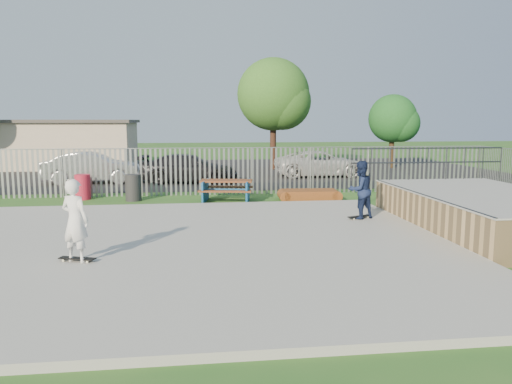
{
  "coord_description": "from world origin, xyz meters",
  "views": [
    {
      "loc": [
        1.16,
        -12.16,
        3.15
      ],
      "look_at": [
        2.93,
        2.0,
        1.1
      ],
      "focal_mm": 35.0,
      "sensor_mm": 36.0,
      "label": 1
    }
  ],
  "objects": [
    {
      "name": "car_dark",
      "position": [
        0.93,
        13.22,
        0.74
      ],
      "size": [
        5.15,
        2.62,
        1.43
      ],
      "primitive_type": "imported",
      "rotation": [
        0.0,
        0.0,
        1.44
      ],
      "color": "black",
      "rests_on": "parking_lot"
    },
    {
      "name": "skater_white",
      "position": [
        -1.37,
        -1.36,
        1.04
      ],
      "size": [
        0.77,
        0.68,
        1.78
      ],
      "primitive_type": "imported",
      "rotation": [
        0.0,
        0.0,
        2.65
      ],
      "color": "white",
      "rests_on": "concrete_slab"
    },
    {
      "name": "tree_right",
      "position": [
        14.21,
        19.65,
        3.26
      ],
      "size": [
        3.15,
        3.15,
        4.86
      ],
      "color": "#3D2B18",
      "rests_on": "ground"
    },
    {
      "name": "tree_mid",
      "position": [
        6.25,
        19.71,
        4.78
      ],
      "size": [
        4.6,
        4.6,
        7.09
      ],
      "color": "#3E2419",
      "rests_on": "ground"
    },
    {
      "name": "car_silver",
      "position": [
        -3.92,
        13.58,
        0.81
      ],
      "size": [
        4.84,
        1.87,
        1.57
      ],
      "primitive_type": "imported",
      "rotation": [
        0.0,
        0.0,
        1.61
      ],
      "color": "silver",
      "rests_on": "parking_lot"
    },
    {
      "name": "building",
      "position": [
        -8.0,
        23.0,
        1.61
      ],
      "size": [
        10.4,
        6.4,
        3.2
      ],
      "color": "beige",
      "rests_on": "ground"
    },
    {
      "name": "parking_lot",
      "position": [
        0.0,
        19.0,
        0.01
      ],
      "size": [
        40.0,
        18.0,
        0.02
      ],
      "primitive_type": "cube",
      "color": "black",
      "rests_on": "ground"
    },
    {
      "name": "funbox",
      "position": [
        5.69,
        7.04,
        0.21
      ],
      "size": [
        2.11,
        1.14,
        0.41
      ],
      "rotation": [
        0.0,
        0.0,
        -0.05
      ],
      "color": "brown",
      "rests_on": "ground"
    },
    {
      "name": "skateboard_b",
      "position": [
        -1.37,
        -1.36,
        0.19
      ],
      "size": [
        0.82,
        0.44,
        0.08
      ],
      "rotation": [
        0.0,
        0.0,
        -0.31
      ],
      "color": "black",
      "rests_on": "concrete_slab"
    },
    {
      "name": "skater_navy",
      "position": [
        6.21,
        2.46,
        1.04
      ],
      "size": [
        1.06,
        0.96,
        1.78
      ],
      "primitive_type": "imported",
      "rotation": [
        0.0,
        0.0,
        3.53
      ],
      "color": "#141F41",
      "rests_on": "concrete_slab"
    },
    {
      "name": "skateboard_a",
      "position": [
        6.21,
        2.46,
        0.19
      ],
      "size": [
        0.82,
        0.49,
        0.08
      ],
      "rotation": [
        0.0,
        0.0,
        0.39
      ],
      "color": "black",
      "rests_on": "concrete_slab"
    },
    {
      "name": "fence",
      "position": [
        1.0,
        4.59,
        1.0
      ],
      "size": [
        26.04,
        16.02,
        2.0
      ],
      "color": "gray",
      "rests_on": "ground"
    },
    {
      "name": "picnic_table",
      "position": [
        2.41,
        7.18,
        0.43
      ],
      "size": [
        2.26,
        1.97,
        0.85
      ],
      "rotation": [
        0.0,
        0.0,
        -0.17
      ],
      "color": "brown",
      "rests_on": "ground"
    },
    {
      "name": "ground",
      "position": [
        0.0,
        0.0,
        0.0
      ],
      "size": [
        120.0,
        120.0,
        0.0
      ],
      "primitive_type": "plane",
      "color": "#255B1F",
      "rests_on": "ground"
    },
    {
      "name": "trash_bin_red",
      "position": [
        -3.29,
        8.39,
        0.5
      ],
      "size": [
        0.6,
        0.6,
        1.01
      ],
      "primitive_type": "cylinder",
      "color": "#B21B33",
      "rests_on": "ground"
    },
    {
      "name": "quarter_pipe",
      "position": [
        9.5,
        1.04,
        0.56
      ],
      "size": [
        5.5,
        7.05,
        2.19
      ],
      "color": "tan",
      "rests_on": "ground"
    },
    {
      "name": "car_white",
      "position": [
        8.25,
        15.17,
        0.74
      ],
      "size": [
        5.19,
        2.41,
        1.44
      ],
      "primitive_type": "imported",
      "rotation": [
        0.0,
        0.0,
        1.57
      ],
      "color": "silver",
      "rests_on": "parking_lot"
    },
    {
      "name": "trash_bin_grey",
      "position": [
        -1.24,
        7.8,
        0.52
      ],
      "size": [
        0.63,
        0.63,
        1.05
      ],
      "primitive_type": "cylinder",
      "color": "#252527",
      "rests_on": "ground"
    },
    {
      "name": "concrete_slab",
      "position": [
        0.0,
        0.0,
        0.07
      ],
      "size": [
        15.0,
        12.0,
        0.15
      ],
      "primitive_type": "cube",
      "color": "#A1A09B",
      "rests_on": "ground"
    }
  ]
}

